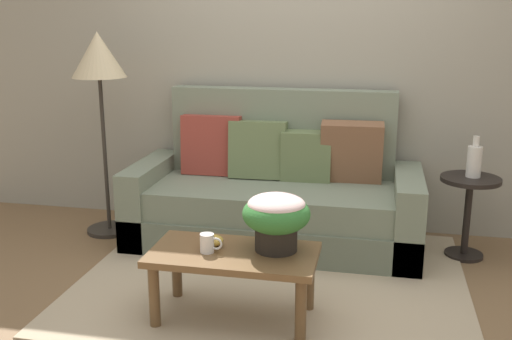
{
  "coord_description": "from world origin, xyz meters",
  "views": [
    {
      "loc": [
        0.61,
        -3.26,
        1.65
      ],
      "look_at": [
        -0.12,
        0.23,
        0.71
      ],
      "focal_mm": 41.56,
      "sensor_mm": 36.0,
      "label": 1
    }
  ],
  "objects_px": {
    "snack_bowl": "(212,241)",
    "potted_plant": "(276,215)",
    "side_table": "(468,202)",
    "table_vase": "(474,160)",
    "coffee_table": "(234,263)",
    "floor_lamp": "(99,68)",
    "couch": "(276,196)",
    "coffee_mug": "(208,243)"
  },
  "relations": [
    {
      "from": "potted_plant",
      "to": "table_vase",
      "type": "distance_m",
      "value": 1.63
    },
    {
      "from": "coffee_table",
      "to": "snack_bowl",
      "type": "relative_size",
      "value": 7.31
    },
    {
      "from": "floor_lamp",
      "to": "coffee_table",
      "type": "bearing_deg",
      "value": -41.36
    },
    {
      "from": "coffee_table",
      "to": "side_table",
      "type": "height_order",
      "value": "side_table"
    },
    {
      "from": "coffee_table",
      "to": "potted_plant",
      "type": "bearing_deg",
      "value": 17.74
    },
    {
      "from": "coffee_table",
      "to": "snack_bowl",
      "type": "bearing_deg",
      "value": 162.09
    },
    {
      "from": "couch",
      "to": "snack_bowl",
      "type": "relative_size",
      "value": 16.75
    },
    {
      "from": "side_table",
      "to": "potted_plant",
      "type": "height_order",
      "value": "potted_plant"
    },
    {
      "from": "floor_lamp",
      "to": "coffee_mug",
      "type": "distance_m",
      "value": 1.84
    },
    {
      "from": "coffee_table",
      "to": "side_table",
      "type": "bearing_deg",
      "value": 40.84
    },
    {
      "from": "snack_bowl",
      "to": "table_vase",
      "type": "xyz_separation_m",
      "value": [
        1.52,
        1.16,
        0.26
      ]
    },
    {
      "from": "floor_lamp",
      "to": "coffee_mug",
      "type": "height_order",
      "value": "floor_lamp"
    },
    {
      "from": "side_table",
      "to": "snack_bowl",
      "type": "distance_m",
      "value": 1.89
    },
    {
      "from": "couch",
      "to": "floor_lamp",
      "type": "bearing_deg",
      "value": -176.01
    },
    {
      "from": "coffee_table",
      "to": "side_table",
      "type": "xyz_separation_m",
      "value": [
        1.37,
        1.19,
        0.06
      ]
    },
    {
      "from": "potted_plant",
      "to": "snack_bowl",
      "type": "bearing_deg",
      "value": -175.41
    },
    {
      "from": "side_table",
      "to": "floor_lamp",
      "type": "xyz_separation_m",
      "value": [
        -2.66,
        -0.05,
        0.87
      ]
    },
    {
      "from": "coffee_table",
      "to": "coffee_mug",
      "type": "height_order",
      "value": "coffee_mug"
    },
    {
      "from": "snack_bowl",
      "to": "potted_plant",
      "type": "bearing_deg",
      "value": 4.59
    },
    {
      "from": "coffee_table",
      "to": "snack_bowl",
      "type": "height_order",
      "value": "snack_bowl"
    },
    {
      "from": "potted_plant",
      "to": "table_vase",
      "type": "bearing_deg",
      "value": 44.16
    },
    {
      "from": "potted_plant",
      "to": "table_vase",
      "type": "height_order",
      "value": "table_vase"
    },
    {
      "from": "potted_plant",
      "to": "table_vase",
      "type": "xyz_separation_m",
      "value": [
        1.17,
        1.13,
        0.09
      ]
    },
    {
      "from": "coffee_table",
      "to": "snack_bowl",
      "type": "distance_m",
      "value": 0.17
    },
    {
      "from": "side_table",
      "to": "potted_plant",
      "type": "distance_m",
      "value": 1.62
    },
    {
      "from": "side_table",
      "to": "snack_bowl",
      "type": "relative_size",
      "value": 4.62
    },
    {
      "from": "couch",
      "to": "floor_lamp",
      "type": "xyz_separation_m",
      "value": [
        -1.31,
        -0.09,
        0.92
      ]
    },
    {
      "from": "side_table",
      "to": "coffee_mug",
      "type": "relative_size",
      "value": 4.66
    },
    {
      "from": "coffee_table",
      "to": "table_vase",
      "type": "xyz_separation_m",
      "value": [
        1.39,
        1.2,
        0.36
      ]
    },
    {
      "from": "couch",
      "to": "coffee_mug",
      "type": "bearing_deg",
      "value": -96.8
    },
    {
      "from": "snack_bowl",
      "to": "table_vase",
      "type": "bearing_deg",
      "value": 37.35
    },
    {
      "from": "snack_bowl",
      "to": "table_vase",
      "type": "height_order",
      "value": "table_vase"
    },
    {
      "from": "potted_plant",
      "to": "table_vase",
      "type": "relative_size",
      "value": 1.31
    },
    {
      "from": "floor_lamp",
      "to": "snack_bowl",
      "type": "distance_m",
      "value": 1.8
    },
    {
      "from": "couch",
      "to": "floor_lamp",
      "type": "height_order",
      "value": "floor_lamp"
    },
    {
      "from": "coffee_mug",
      "to": "snack_bowl",
      "type": "bearing_deg",
      "value": 89.26
    },
    {
      "from": "potted_plant",
      "to": "snack_bowl",
      "type": "height_order",
      "value": "potted_plant"
    },
    {
      "from": "side_table",
      "to": "potted_plant",
      "type": "bearing_deg",
      "value": -135.88
    },
    {
      "from": "floor_lamp",
      "to": "table_vase",
      "type": "xyz_separation_m",
      "value": [
        2.68,
        0.07,
        -0.58
      ]
    },
    {
      "from": "floor_lamp",
      "to": "snack_bowl",
      "type": "height_order",
      "value": "floor_lamp"
    },
    {
      "from": "side_table",
      "to": "table_vase",
      "type": "height_order",
      "value": "table_vase"
    },
    {
      "from": "floor_lamp",
      "to": "snack_bowl",
      "type": "xyz_separation_m",
      "value": [
        1.16,
        -1.09,
        -0.83
      ]
    }
  ]
}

